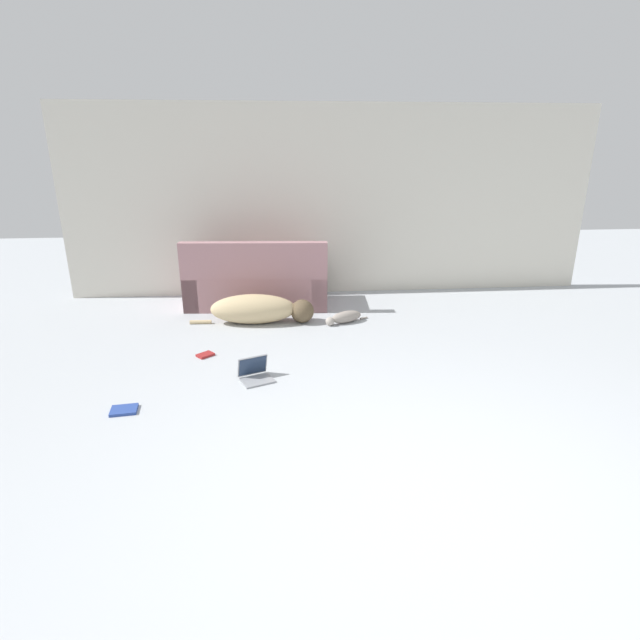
# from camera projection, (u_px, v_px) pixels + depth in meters

# --- Properties ---
(ground_plane) EXTENTS (20.00, 20.00, 0.00)m
(ground_plane) POSITION_uv_depth(u_px,v_px,m) (426.00, 512.00, 2.95)
(ground_plane) COLOR #ADB2B7
(wall_back) EXTENTS (7.46, 0.06, 2.61)m
(wall_back) POSITION_uv_depth(u_px,v_px,m) (333.00, 202.00, 7.03)
(wall_back) COLOR beige
(wall_back) RESTS_ON ground_plane
(couch) EXTENTS (1.92, 0.94, 0.92)m
(couch) POSITION_uv_depth(u_px,v_px,m) (257.00, 284.00, 6.71)
(couch) COLOR #A3757A
(couch) RESTS_ON ground_plane
(dog) EXTENTS (1.52, 0.43, 0.36)m
(dog) POSITION_uv_depth(u_px,v_px,m) (260.00, 309.00, 6.06)
(dog) COLOR tan
(dog) RESTS_ON ground_plane
(cat) EXTENTS (0.57, 0.32, 0.15)m
(cat) POSITION_uv_depth(u_px,v_px,m) (345.00, 317.00, 6.10)
(cat) COLOR gray
(cat) RESTS_ON ground_plane
(laptop_open) EXTENTS (0.36, 0.35, 0.21)m
(laptop_open) POSITION_uv_depth(u_px,v_px,m) (255.00, 372.00, 4.63)
(laptop_open) COLOR gray
(laptop_open) RESTS_ON ground_plane
(book_blue) EXTENTS (0.23, 0.19, 0.02)m
(book_blue) POSITION_uv_depth(u_px,v_px,m) (124.00, 410.00, 4.07)
(book_blue) COLOR #28428E
(book_blue) RESTS_ON ground_plane
(book_red) EXTENTS (0.20, 0.19, 0.02)m
(book_red) POSITION_uv_depth(u_px,v_px,m) (205.00, 355.00, 5.15)
(book_red) COLOR maroon
(book_red) RESTS_ON ground_plane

